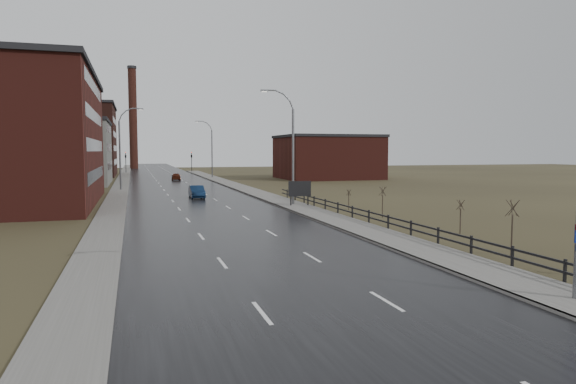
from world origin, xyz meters
TOP-DOWN VIEW (x-y plane):
  - ground at (0.00, 0.00)m, footprint 320.00×320.00m
  - road at (0.00, 60.00)m, footprint 14.00×300.00m
  - sidewalk_right at (8.60, 35.00)m, footprint 3.20×180.00m
  - curb_right at (7.08, 35.00)m, footprint 0.16×180.00m
  - sidewalk_left at (-8.20, 60.00)m, footprint 2.40×260.00m
  - warehouse_mid at (-17.99, 78.00)m, footprint 16.32×20.40m
  - warehouse_far at (-22.99, 108.00)m, footprint 26.52×24.48m
  - building_right at (30.30, 82.00)m, footprint 18.36×16.32m
  - smokestack at (-6.00, 150.00)m, footprint 2.70×2.70m
  - streetlight_main at (8.47, 2.00)m, footprint 3.91×0.29m
  - streetlight_right_mid at (8.50, 36.00)m, footprint 3.36×0.28m
  - streetlight_left at (-7.70, 62.00)m, footprint 3.36×0.28m
  - streetlight_right_far at (8.50, 90.00)m, footprint 3.36×0.28m
  - guardrail at (10.30, 18.31)m, footprint 0.10×53.05m
  - shrub_c at (12.42, 9.56)m, footprint 0.69×0.73m
  - shrub_d at (14.26, 16.52)m, footprint 0.53×0.56m
  - shrub_e at (13.14, 25.37)m, footprint 0.60×0.63m
  - shrub_f at (12.76, 31.34)m, footprint 0.46×0.48m
  - billboard at (9.10, 34.80)m, footprint 2.29×0.17m
  - traffic_light_left at (-8.00, 120.00)m, footprint 0.58×2.73m
  - traffic_light_right at (8.00, 120.00)m, footprint 0.58×2.73m
  - car_near at (0.59, 46.57)m, footprint 1.54×4.38m
  - car_far at (1.18, 83.23)m, footprint 1.91×4.19m

SIDE VIEW (x-z plane):
  - ground at x=0.00m, z-range 0.00..0.00m
  - road at x=0.00m, z-range 0.00..0.06m
  - sidewalk_left at x=-8.20m, z-range 0.00..0.12m
  - sidewalk_right at x=8.60m, z-range 0.00..0.18m
  - curb_right at x=7.08m, z-range 0.00..0.18m
  - car_far at x=1.18m, z-range 0.00..1.39m
  - guardrail at x=10.30m, z-range 0.16..1.26m
  - car_near at x=0.59m, z-range 0.00..1.44m
  - shrub_f at x=12.76m, z-range 0.06..1.96m
  - shrub_d at x=14.26m, z-range 0.07..2.31m
  - shrub_e at x=13.14m, z-range 0.08..2.62m
  - shrub_c at x=12.42m, z-range 0.09..3.03m
  - billboard at x=9.10m, z-range 0.45..2.98m
  - building_right at x=30.30m, z-range 0.01..8.51m
  - traffic_light_left at x=-8.00m, z-range 1.95..7.25m
  - traffic_light_right at x=8.00m, z-range 1.95..7.25m
  - warehouse_mid at x=-17.99m, z-range 0.01..10.51m
  - streetlight_right_mid at x=8.50m, z-range 0.16..11.51m
  - streetlight_left at x=-7.70m, z-range 0.16..11.51m
  - streetlight_right_far at x=8.50m, z-range 0.16..11.51m
  - streetlight_main at x=8.47m, z-range 0.01..12.11m
  - warehouse_far at x=-22.99m, z-range 0.01..15.51m
  - smokestack at x=-6.00m, z-range 0.15..30.85m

